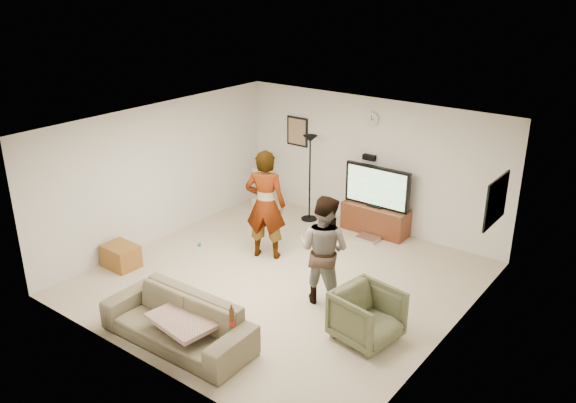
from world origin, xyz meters
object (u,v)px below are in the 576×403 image
Objects in this scene: cat_tree at (264,179)px; tv_stand at (375,219)px; tv at (377,187)px; person_left at (265,205)px; sofa at (177,321)px; beer_bottle at (232,318)px; floor_lamp at (310,179)px; person_right at (324,250)px; side_table at (121,256)px; armchair at (367,316)px.

tv_stand is at bearing 5.50° from cat_tree.
tv is 0.68× the size of person_left.
beer_bottle reaches higher than sofa.
sofa is 8.59× the size of beer_bottle.
floor_lamp reaches higher than person_right.
sofa is at bearing -21.09° from side_table.
person_right reaches higher than cat_tree.
cat_tree is (-1.16, 0.00, -0.26)m from floor_lamp.
armchair is at bearing 57.97° from beer_bottle.
floor_lamp reaches higher than side_table.
sofa reaches higher than tv_stand.
tv is 1.37m from floor_lamp.
tv_stand is at bearing 10.28° from floor_lamp.
beer_bottle is at bearing -82.21° from tv.
person_right is at bearing -51.08° from floor_lamp.
floor_lamp is (-1.35, -0.24, 0.59)m from tv_stand.
side_table is at bearing 14.32° from person_right.
sofa is at bearing -77.31° from floor_lamp.
floor_lamp is at bearing -0.14° from cat_tree.
floor_lamp is 1.02× the size of person_right.
floor_lamp is 4.87m from beer_bottle.
person_left reaches higher than armchair.
person_right reaches higher than armchair.
cat_tree is 4.76× the size of beer_bottle.
armchair is at bearing -62.64° from tv_stand.
cat_tree is at bearing -73.91° from person_left.
person_left reaches higher than tv.
person_right is 2.89× the size of side_table.
tv is 2.25× the size of side_table.
tv is 2.54m from cat_tree.
tv_stand is 4.76m from beer_bottle.
tv is 4.70m from side_table.
armchair reaches higher than sofa.
beer_bottle is at bearing -65.89° from floor_lamp.
tv is at bearing -140.90° from person_left.
beer_bottle is at bearing 157.44° from armchair.
person_right is at bearing 63.89° from sofa.
tv reaches higher than cat_tree.
tv_stand is 0.66× the size of person_left.
beer_bottle reaches higher than side_table.
person_right is at bearing -77.46° from tv.
beer_bottle reaches higher than tv_stand.
armchair is 1.38× the size of side_table.
person_right reaches higher than sofa.
floor_lamp reaches higher than beer_bottle.
beer_bottle is (0.99, 0.00, 0.44)m from sofa.
tv is 0.76× the size of floor_lamp.
tv_stand is at bearing 84.16° from sofa.
tv is 5.21× the size of beer_bottle.
person_left is at bearing 46.50° from side_table.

